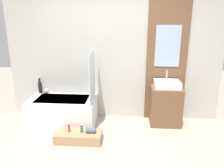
{
  "coord_description": "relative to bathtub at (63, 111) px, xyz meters",
  "views": [
    {
      "loc": [
        0.3,
        -2.67,
        1.98
      ],
      "look_at": [
        0.04,
        0.69,
        0.96
      ],
      "focal_mm": 35.0,
      "sensor_mm": 36.0,
      "label": 1
    }
  ],
  "objects": [
    {
      "name": "towel_roll",
      "position": [
        0.65,
        -0.64,
        -0.05
      ],
      "size": [
        0.16,
        0.09,
        0.09
      ],
      "primitive_type": "cylinder",
      "rotation": [
        0.0,
        1.57,
        0.0
      ],
      "color": "#4C5666",
      "rests_on": "wooden_step_bench"
    },
    {
      "name": "ground_plane",
      "position": [
        0.94,
        -1.15,
        -0.26
      ],
      "size": [
        12.0,
        12.0,
        0.0
      ],
      "primitive_type": "plane",
      "color": "#A39989"
    },
    {
      "name": "bathtub",
      "position": [
        0.0,
        0.0,
        0.0
      ],
      "size": [
        1.25,
        0.75,
        0.51
      ],
      "color": "white",
      "rests_on": "ground_plane"
    },
    {
      "name": "wall_tiled_back",
      "position": [
        0.94,
        0.43,
        1.04
      ],
      "size": [
        4.2,
        0.06,
        2.6
      ],
      "primitive_type": "cube",
      "color": "#B7B2A8",
      "rests_on": "ground_plane"
    },
    {
      "name": "bottle_soap_secondary",
      "position": [
        0.5,
        -0.64,
        -0.04
      ],
      "size": [
        0.05,
        0.05,
        0.12
      ],
      "color": "#38704C",
      "rests_on": "wooden_step_bench"
    },
    {
      "name": "wall_wood_accent",
      "position": [
        1.97,
        0.37,
        1.05
      ],
      "size": [
        0.76,
        0.04,
        2.6
      ],
      "color": "brown",
      "rests_on": "ground_plane"
    },
    {
      "name": "glass_shower_screen",
      "position": [
        0.6,
        -0.05,
        0.71
      ],
      "size": [
        0.01,
        0.6,
        0.9
      ],
      "primitive_type": "cube",
      "color": "silver",
      "rests_on": "bathtub"
    },
    {
      "name": "sink",
      "position": [
        1.97,
        0.13,
        0.55
      ],
      "size": [
        0.47,
        0.37,
        0.3
      ],
      "color": "white",
      "rests_on": "vanity_cabinet"
    },
    {
      "name": "vanity_cabinet",
      "position": [
        1.97,
        0.13,
        0.11
      ],
      "size": [
        0.57,
        0.45,
        0.74
      ],
      "primitive_type": "cube",
      "color": "brown",
      "rests_on": "ground_plane"
    },
    {
      "name": "bottle_soap_primary",
      "position": [
        0.28,
        -0.64,
        -0.03
      ],
      "size": [
        0.04,
        0.04,
        0.13
      ],
      "color": "red",
      "rests_on": "wooden_step_bench"
    },
    {
      "name": "vase_tall_dark",
      "position": [
        -0.54,
        0.29,
        0.38
      ],
      "size": [
        0.08,
        0.08,
        0.31
      ],
      "color": "black",
      "rests_on": "bathtub"
    },
    {
      "name": "wooden_step_bench",
      "position": [
        0.44,
        -0.64,
        -0.18
      ],
      "size": [
        0.77,
        0.34,
        0.16
      ],
      "primitive_type": "cube",
      "color": "#A87F56",
      "rests_on": "ground_plane"
    },
    {
      "name": "vase_round_light",
      "position": [
        -0.41,
        0.27,
        0.31
      ],
      "size": [
        0.11,
        0.11,
        0.11
      ],
      "primitive_type": "sphere",
      "color": "silver",
      "rests_on": "bathtub"
    }
  ]
}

